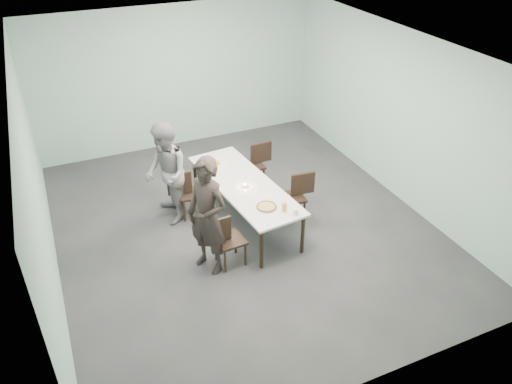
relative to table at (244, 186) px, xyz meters
name	(u,v)px	position (x,y,z in m)	size (l,w,h in m)	color
ground	(243,225)	(-0.09, -0.12, -0.69)	(7.00, 7.00, 0.00)	#333335
room_shell	(241,116)	(-0.09, -0.12, 1.33)	(6.02, 7.02, 3.01)	#A2CDC5
table	(244,186)	(0.00, 0.00, 0.00)	(1.16, 2.68, 0.75)	white
chair_near_left	(225,238)	(-0.71, -0.95, -0.19)	(0.63, 0.45, 0.87)	black
chair_far_left	(187,191)	(-0.84, 0.55, -0.19)	(0.63, 0.47, 0.87)	black
chair_near_right	(296,193)	(0.85, -0.28, -0.19)	(0.63, 0.46, 0.87)	black
chair_far_right	(256,162)	(0.67, 1.03, -0.19)	(0.61, 0.42, 0.87)	black
diner_near	(208,216)	(-0.95, -0.91, 0.24)	(0.68, 0.44, 1.86)	black
diner_far	(166,174)	(-1.15, 0.59, 0.19)	(0.86, 0.67, 1.78)	gray
pizza	(266,207)	(0.04, -0.81, 0.08)	(0.34, 0.34, 0.04)	white
side_plate	(267,195)	(0.19, -0.50, 0.06)	(0.18, 0.18, 0.01)	white
beer_glass	(284,207)	(0.25, -1.00, 0.13)	(0.08, 0.08, 0.15)	gold
water_tumbler	(296,212)	(0.37, -1.14, 0.10)	(0.08, 0.08, 0.09)	silver
tealight	(245,186)	(-0.03, -0.11, 0.08)	(0.06, 0.06, 0.05)	silver
amber_tumbler	(218,163)	(-0.17, 0.77, 0.10)	(0.07, 0.07, 0.08)	gold
menu	(219,166)	(-0.17, 0.72, 0.06)	(0.30, 0.22, 0.01)	silver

